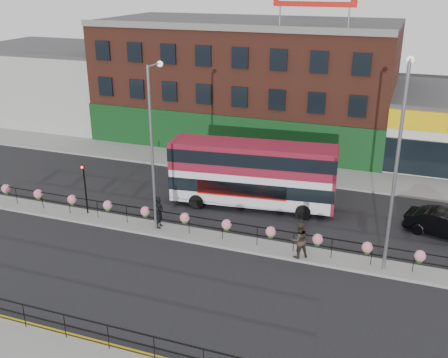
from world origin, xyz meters
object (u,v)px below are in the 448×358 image
(double_decker_bus, at_px, (253,169))
(lamp_column_east, at_px, (398,151))
(pedestrian_b, at_px, (299,240))
(pedestrian_a, at_px, (159,212))
(lamp_column_west, at_px, (153,135))
(car, at_px, (446,225))

(double_decker_bus, relative_size, lamp_column_east, 1.03)
(pedestrian_b, relative_size, lamp_column_east, 0.19)
(double_decker_bus, xyz_separation_m, lamp_column_east, (8.48, -5.05, 3.65))
(pedestrian_b, xyz_separation_m, lamp_column_east, (4.25, 0.57, 5.09))
(pedestrian_a, bearing_deg, lamp_column_west, 103.17)
(double_decker_bus, distance_m, lamp_column_east, 10.52)
(double_decker_bus, height_order, pedestrian_a, double_decker_bus)
(pedestrian_a, relative_size, lamp_column_east, 0.19)
(lamp_column_west, distance_m, lamp_column_east, 12.70)
(double_decker_bus, relative_size, car, 2.24)
(pedestrian_a, xyz_separation_m, pedestrian_b, (8.33, -0.66, 0.03))
(pedestrian_a, height_order, lamp_column_west, lamp_column_west)
(lamp_column_west, height_order, lamp_column_east, lamp_column_east)
(pedestrian_a, bearing_deg, car, -80.97)
(pedestrian_a, bearing_deg, lamp_column_east, -98.33)
(pedestrian_b, bearing_deg, lamp_column_west, -40.72)
(double_decker_bus, xyz_separation_m, pedestrian_a, (-4.11, -4.96, -1.46))
(lamp_column_east, bearing_deg, pedestrian_b, -172.37)
(pedestrian_b, xyz_separation_m, lamp_column_west, (-8.44, 0.62, 4.57))
(pedestrian_a, bearing_deg, double_decker_bus, -47.56)
(pedestrian_a, xyz_separation_m, lamp_column_west, (-0.11, -0.04, 4.60))
(pedestrian_a, distance_m, pedestrian_b, 8.36)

